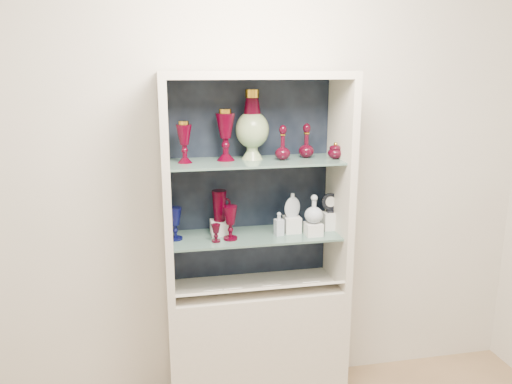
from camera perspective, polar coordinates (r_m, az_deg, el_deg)
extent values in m
cube|color=beige|center=(2.90, -0.85, 2.94)|extent=(3.50, 0.02, 2.80)
cube|color=beige|center=(3.06, 0.00, -17.06)|extent=(1.00, 0.40, 0.75)
cube|color=black|center=(2.88, -0.74, 1.37)|extent=(0.98, 0.02, 1.15)
cube|color=beige|center=(2.65, -10.22, 0.04)|extent=(0.04, 0.40, 1.15)
cube|color=beige|center=(2.83, 9.57, 0.94)|extent=(0.04, 0.40, 1.15)
cube|color=beige|center=(2.63, 0.00, 13.24)|extent=(1.00, 0.40, 0.04)
cube|color=slate|center=(2.80, -0.08, -5.00)|extent=(0.92, 0.34, 0.01)
cube|color=slate|center=(2.69, -0.08, 3.49)|extent=(0.92, 0.34, 0.01)
cube|color=beige|center=(2.78, 0.45, -11.02)|extent=(0.92, 0.17, 0.09)
cube|color=white|center=(2.78, 1.63, -10.63)|extent=(0.10, 0.06, 0.03)
cube|color=white|center=(2.73, -4.99, -11.14)|extent=(0.10, 0.06, 0.03)
cube|color=white|center=(2.84, 6.16, -10.21)|extent=(0.10, 0.06, 0.03)
cube|color=white|center=(2.75, -2.73, -10.98)|extent=(0.10, 0.06, 0.03)
cube|color=silver|center=(2.80, -4.17, -4.06)|extent=(0.10, 0.10, 0.08)
cube|color=silver|center=(2.83, 4.14, -3.71)|extent=(0.09, 0.09, 0.09)
cube|color=silver|center=(2.80, 6.57, -4.21)|extent=(0.09, 0.09, 0.07)
cube|color=silver|center=(2.91, 8.42, -3.27)|extent=(0.08, 0.08, 0.10)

